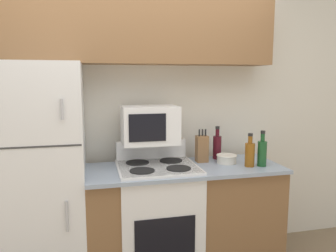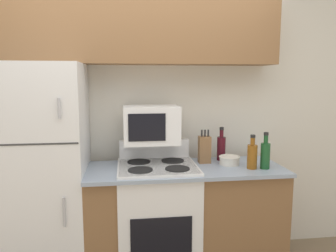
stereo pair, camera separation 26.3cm
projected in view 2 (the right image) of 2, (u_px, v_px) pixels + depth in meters
wall_back at (140, 120)px, 3.04m from camera, size 8.00×0.05×2.55m
lower_cabinets at (185, 219)px, 2.80m from camera, size 1.62×0.62×0.93m
refrigerator at (42, 175)px, 2.63m from camera, size 0.71×0.69×1.78m
upper_cabinets at (140, 25)px, 2.73m from camera, size 2.33×0.33×0.65m
stove at (158, 218)px, 2.75m from camera, size 0.65×0.60×1.11m
microwave at (151, 125)px, 2.75m from camera, size 0.46×0.33×0.31m
knife_block at (205, 149)px, 2.84m from camera, size 0.10×0.08×0.29m
bowl at (229, 160)px, 2.79m from camera, size 0.18×0.18×0.07m
bottle_wine_green at (265, 154)px, 2.66m from camera, size 0.08×0.08×0.30m
bottle_wine_red at (221, 147)px, 2.94m from camera, size 0.08×0.08×0.30m
bottle_whiskey at (252, 155)px, 2.66m from camera, size 0.08×0.08×0.28m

